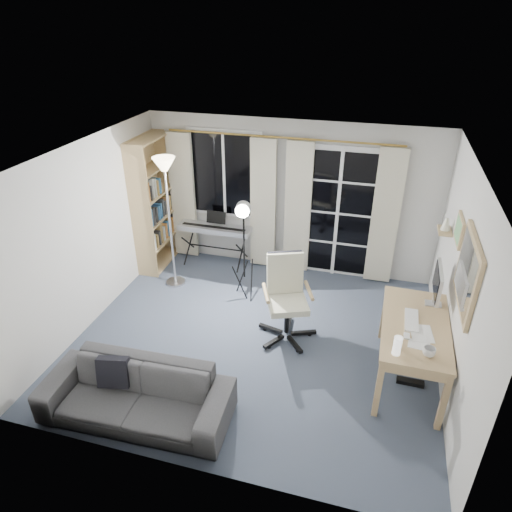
{
  "coord_description": "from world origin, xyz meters",
  "views": [
    {
      "loc": [
        1.27,
        -4.52,
        3.81
      ],
      "look_at": [
        -0.09,
        0.35,
        1.03
      ],
      "focal_mm": 32.0,
      "sensor_mm": 36.0,
      "label": 1
    }
  ],
  "objects_px": {
    "keyboard_piano": "(215,229)",
    "monitor": "(437,283)",
    "mug": "(429,351)",
    "sofa": "(135,388)",
    "studio_light": "(243,221)",
    "desk": "(415,331)",
    "bookshelf": "(152,207)",
    "torchiere_lamp": "(166,185)",
    "office_chair": "(286,289)"
  },
  "relations": [
    {
      "from": "desk",
      "to": "monitor",
      "type": "bearing_deg",
      "value": 67.2
    },
    {
      "from": "bookshelf",
      "to": "mug",
      "type": "distance_m",
      "value": 4.67
    },
    {
      "from": "desk",
      "to": "sofa",
      "type": "relative_size",
      "value": 0.72
    },
    {
      "from": "desk",
      "to": "mug",
      "type": "distance_m",
      "value": 0.53
    },
    {
      "from": "mug",
      "to": "bookshelf",
      "type": "bearing_deg",
      "value": 151.55
    },
    {
      "from": "keyboard_piano",
      "to": "monitor",
      "type": "height_order",
      "value": "monitor"
    },
    {
      "from": "studio_light",
      "to": "mug",
      "type": "relative_size",
      "value": 12.5
    },
    {
      "from": "torchiere_lamp",
      "to": "studio_light",
      "type": "relative_size",
      "value": 1.28
    },
    {
      "from": "studio_light",
      "to": "desk",
      "type": "height_order",
      "value": "studio_light"
    },
    {
      "from": "studio_light",
      "to": "monitor",
      "type": "height_order",
      "value": "studio_light"
    },
    {
      "from": "bookshelf",
      "to": "studio_light",
      "type": "bearing_deg",
      "value": -22.41
    },
    {
      "from": "mug",
      "to": "studio_light",
      "type": "bearing_deg",
      "value": 146.89
    },
    {
      "from": "keyboard_piano",
      "to": "desk",
      "type": "bearing_deg",
      "value": -31.8
    },
    {
      "from": "keyboard_piano",
      "to": "mug",
      "type": "relative_size",
      "value": 9.48
    },
    {
      "from": "keyboard_piano",
      "to": "mug",
      "type": "height_order",
      "value": "keyboard_piano"
    },
    {
      "from": "studio_light",
      "to": "monitor",
      "type": "distance_m",
      "value": 2.57
    },
    {
      "from": "torchiere_lamp",
      "to": "office_chair",
      "type": "relative_size",
      "value": 1.8
    },
    {
      "from": "studio_light",
      "to": "office_chair",
      "type": "bearing_deg",
      "value": -47.64
    },
    {
      "from": "torchiere_lamp",
      "to": "studio_light",
      "type": "bearing_deg",
      "value": -6.24
    },
    {
      "from": "sofa",
      "to": "studio_light",
      "type": "bearing_deg",
      "value": 77.38
    },
    {
      "from": "torchiere_lamp",
      "to": "mug",
      "type": "relative_size",
      "value": 16.02
    },
    {
      "from": "mug",
      "to": "sofa",
      "type": "height_order",
      "value": "mug"
    },
    {
      "from": "torchiere_lamp",
      "to": "keyboard_piano",
      "type": "xyz_separation_m",
      "value": [
        0.41,
        0.72,
        -0.96
      ]
    },
    {
      "from": "bookshelf",
      "to": "torchiere_lamp",
      "type": "height_order",
      "value": "bookshelf"
    },
    {
      "from": "bookshelf",
      "to": "torchiere_lamp",
      "type": "distance_m",
      "value": 0.99
    },
    {
      "from": "torchiere_lamp",
      "to": "studio_light",
      "type": "distance_m",
      "value": 1.22
    },
    {
      "from": "office_chair",
      "to": "mug",
      "type": "height_order",
      "value": "office_chair"
    },
    {
      "from": "desk",
      "to": "bookshelf",
      "type": "bearing_deg",
      "value": 157.47
    },
    {
      "from": "keyboard_piano",
      "to": "sofa",
      "type": "relative_size",
      "value": 0.6
    },
    {
      "from": "studio_light",
      "to": "sofa",
      "type": "height_order",
      "value": "studio_light"
    },
    {
      "from": "desk",
      "to": "torchiere_lamp",
      "type": "bearing_deg",
      "value": 161.82
    },
    {
      "from": "monitor",
      "to": "sofa",
      "type": "relative_size",
      "value": 0.28
    },
    {
      "from": "sofa",
      "to": "desk",
      "type": "bearing_deg",
      "value": 23.96
    },
    {
      "from": "desk",
      "to": "monitor",
      "type": "relative_size",
      "value": 2.61
    },
    {
      "from": "studio_light",
      "to": "monitor",
      "type": "bearing_deg",
      "value": -22.76
    },
    {
      "from": "torchiere_lamp",
      "to": "sofa",
      "type": "height_order",
      "value": "torchiere_lamp"
    },
    {
      "from": "bookshelf",
      "to": "mug",
      "type": "xyz_separation_m",
      "value": [
        4.11,
        -2.23,
        -0.18
      ]
    },
    {
      "from": "monitor",
      "to": "sofa",
      "type": "xyz_separation_m",
      "value": [
        -2.93,
        -1.79,
        -0.67
      ]
    },
    {
      "from": "monitor",
      "to": "mug",
      "type": "distance_m",
      "value": 0.98
    },
    {
      "from": "keyboard_piano",
      "to": "monitor",
      "type": "bearing_deg",
      "value": -23.94
    },
    {
      "from": "studio_light",
      "to": "sofa",
      "type": "bearing_deg",
      "value": -109.43
    },
    {
      "from": "keyboard_piano",
      "to": "sofa",
      "type": "height_order",
      "value": "keyboard_piano"
    },
    {
      "from": "keyboard_piano",
      "to": "mug",
      "type": "bearing_deg",
      "value": -37.18
    },
    {
      "from": "bookshelf",
      "to": "monitor",
      "type": "relative_size",
      "value": 3.86
    },
    {
      "from": "monitor",
      "to": "sofa",
      "type": "bearing_deg",
      "value": -147.75
    },
    {
      "from": "studio_light",
      "to": "bookshelf",
      "type": "bearing_deg",
      "value": 149.74
    },
    {
      "from": "monitor",
      "to": "sofa",
      "type": "height_order",
      "value": "monitor"
    },
    {
      "from": "torchiere_lamp",
      "to": "sofa",
      "type": "bearing_deg",
      "value": -74.07
    },
    {
      "from": "monitor",
      "to": "bookshelf",
      "type": "bearing_deg",
      "value": 163.89
    },
    {
      "from": "bookshelf",
      "to": "desk",
      "type": "xyz_separation_m",
      "value": [
        4.01,
        -1.73,
        -0.34
      ]
    }
  ]
}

